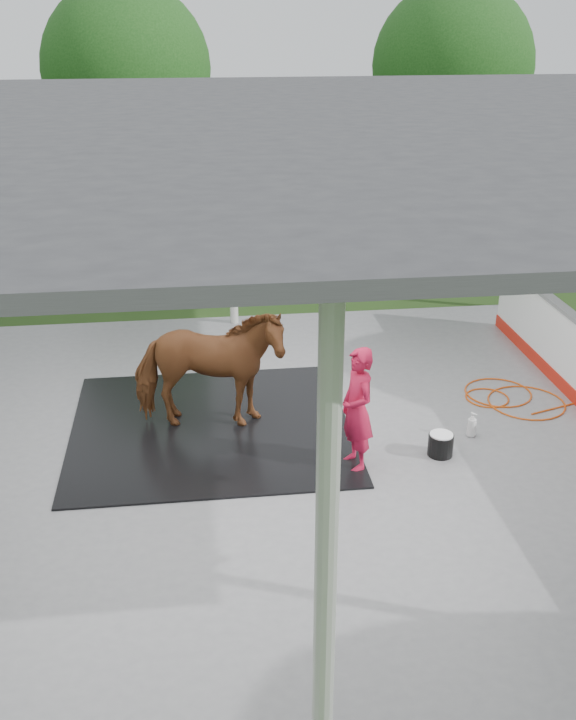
{
  "coord_description": "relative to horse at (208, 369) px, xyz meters",
  "views": [
    {
      "loc": [
        -0.71,
        -8.51,
        5.18
      ],
      "look_at": [
        0.4,
        0.27,
        1.25
      ],
      "focal_mm": 40.0,
      "sensor_mm": 36.0,
      "label": 1
    }
  ],
  "objects": [
    {
      "name": "rubber_mat",
      "position": [
        -0.0,
        0.0,
        -0.84
      ],
      "size": [
        3.64,
        3.42,
        0.03
      ],
      "primitive_type": "cube",
      "color": "black",
      "rests_on": "concrete_slab"
    },
    {
      "name": "handler",
      "position": [
        1.71,
        -1.18,
        -0.09
      ],
      "size": [
        0.49,
        0.63,
        1.54
      ],
      "primitive_type": "imported",
      "rotation": [
        0.0,
        0.0,
        -1.34
      ],
      "color": "#BC1437",
      "rests_on": "concrete_slab"
    },
    {
      "name": "wash_bucket",
      "position": [
        2.81,
        -1.05,
        -0.71
      ],
      "size": [
        0.31,
        0.31,
        0.29
      ],
      "color": "black",
      "rests_on": "concrete_slab"
    },
    {
      "name": "ground",
      "position": [
        0.56,
        -0.88,
        -0.91
      ],
      "size": [
        100.0,
        100.0,
        0.0
      ],
      "primitive_type": "plane",
      "color": "#1E3814"
    },
    {
      "name": "concrete_slab",
      "position": [
        0.56,
        -0.88,
        -0.88
      ],
      "size": [
        12.0,
        10.0,
        0.05
      ],
      "primitive_type": "cube",
      "color": "slate",
      "rests_on": "ground"
    },
    {
      "name": "horse",
      "position": [
        0.0,
        0.0,
        0.0
      ],
      "size": [
        2.04,
        1.07,
        1.66
      ],
      "primitive_type": "imported",
      "rotation": [
        0.0,
        0.0,
        1.48
      ],
      "color": "brown",
      "rests_on": "rubber_mat"
    },
    {
      "name": "hose_coil",
      "position": [
        4.26,
        0.33,
        -0.84
      ],
      "size": [
        2.13,
        1.37,
        0.02
      ],
      "color": "#BF460D",
      "rests_on": "concrete_slab"
    },
    {
      "name": "tree_belt",
      "position": [
        0.86,
        0.02,
        2.88
      ],
      "size": [
        28.0,
        28.0,
        5.8
      ],
      "color": "#382314",
      "rests_on": "ground"
    },
    {
      "name": "pavilion_structure",
      "position": [
        0.56,
        -0.88,
        3.06
      ],
      "size": [
        12.6,
        10.6,
        4.05
      ],
      "color": "beige",
      "rests_on": "ground"
    },
    {
      "name": "soap_bottle_a",
      "position": [
        3.35,
        -0.64,
        -0.69
      ],
      "size": [
        0.18,
        0.18,
        0.34
      ],
      "primitive_type": "imported",
      "rotation": [
        0.0,
        0.0,
        0.57
      ],
      "color": "silver",
      "rests_on": "concrete_slab"
    }
  ]
}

